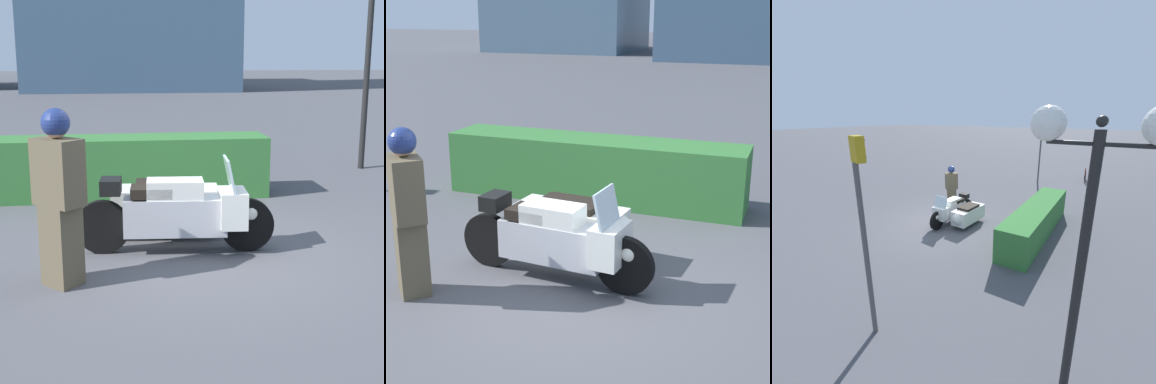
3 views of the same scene
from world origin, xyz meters
TOP-DOWN VIEW (x-y plane):
  - ground_plane at (0.00, 0.00)m, footprint 160.00×160.00m
  - police_motorcycle at (-0.28, 0.52)m, footprint 2.40×1.32m
  - officer_rider at (-1.62, -0.71)m, footprint 0.57×0.57m
  - hedge_bush_curbside at (-0.93, 3.17)m, footprint 4.84×0.94m
  - twin_lamp_post at (4.08, 5.04)m, footprint 0.40×1.48m

SIDE VIEW (x-z plane):
  - ground_plane at x=0.00m, z-range 0.00..0.00m
  - police_motorcycle at x=-0.28m, z-range -0.11..1.04m
  - hedge_bush_curbside at x=-0.93m, z-range 0.00..1.01m
  - officer_rider at x=-1.62m, z-range 0.05..1.89m
  - twin_lamp_post at x=4.08m, z-range 1.24..5.22m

